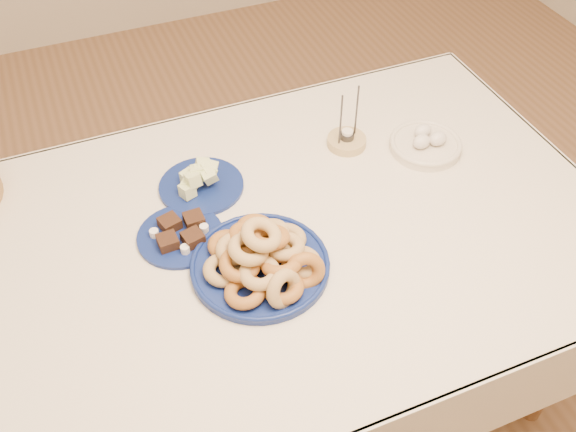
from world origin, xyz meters
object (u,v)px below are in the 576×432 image
object	(u,v)px
donut_platter	(262,260)
egg_bowl	(426,144)
melon_plate	(200,181)
brownie_plate	(181,234)
dining_table	(281,258)
candle_holder	(347,140)

from	to	relation	value
donut_platter	egg_bowl	world-z (taller)	donut_platter
egg_bowl	melon_plate	bearing A→B (deg)	171.98
donut_platter	egg_bowl	bearing A→B (deg)	22.26
egg_bowl	brownie_plate	bearing A→B (deg)	-174.99
donut_platter	melon_plate	size ratio (longest dim) A/B	1.51
brownie_plate	melon_plate	bearing A→B (deg)	57.25
egg_bowl	dining_table	bearing A→B (deg)	-164.62
egg_bowl	candle_holder	bearing A→B (deg)	152.17
dining_table	melon_plate	bearing A→B (deg)	121.18
donut_platter	melon_plate	world-z (taller)	donut_platter
melon_plate	egg_bowl	bearing A→B (deg)	-8.02
candle_holder	melon_plate	bearing A→B (deg)	-178.11
melon_plate	dining_table	bearing A→B (deg)	-58.82
melon_plate	egg_bowl	distance (m)	0.64
candle_holder	egg_bowl	world-z (taller)	candle_holder
dining_table	candle_holder	bearing A→B (deg)	38.66
candle_holder	egg_bowl	xyz separation A→B (m)	(0.20, -0.10, 0.00)
dining_table	egg_bowl	bearing A→B (deg)	15.38
melon_plate	brownie_plate	distance (m)	0.18
brownie_plate	candle_holder	distance (m)	0.56
dining_table	brownie_plate	world-z (taller)	brownie_plate
egg_bowl	donut_platter	bearing A→B (deg)	-157.74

